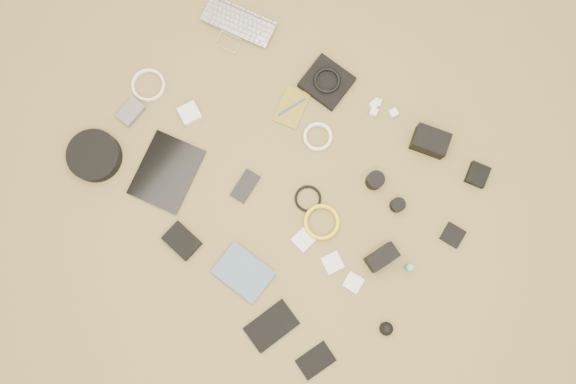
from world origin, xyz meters
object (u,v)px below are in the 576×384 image
Objects in this scene: laptop at (234,31)px; dslr_camera at (430,141)px; tablet at (167,172)px; paperback at (231,289)px; headphone_case at (94,156)px; phone at (245,186)px.

laptop is 2.22× the size of dslr_camera.
paperback is at bearing -36.17° from tablet.
laptop is at bearing 169.47° from dslr_camera.
dslr_camera reaches higher than laptop.
laptop is 1.04m from paperback.
dslr_camera is at bearing 41.44° from headphone_case.
tablet is 1.35× the size of headphone_case.
tablet is 0.52m from paperback.
headphone_case is 1.01× the size of paperback.
phone is at bearing -146.20° from dslr_camera.
phone is 0.60m from headphone_case.
dslr_camera is 0.75m from phone.
phone is (-0.45, -0.59, -0.03)m from dslr_camera.
paperback is at bearing -123.27° from dslr_camera.
headphone_case is 0.75m from paperback.
tablet is at bearing 67.42° from paperback.
laptop reaches higher than tablet.
headphone_case reaches higher than tablet.
laptop is 1.45× the size of headphone_case.
laptop is 1.07× the size of tablet.
phone is (0.28, 0.15, -0.00)m from tablet.
dslr_camera is 1.32m from headphone_case.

